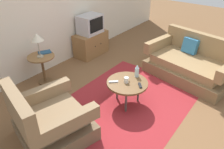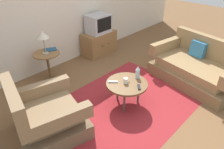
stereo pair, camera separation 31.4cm
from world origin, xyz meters
name	(u,v)px [view 1 (the left image)]	position (x,y,z in m)	size (l,w,h in m)	color
ground_plane	(135,103)	(0.00, 0.00, 0.00)	(16.00, 16.00, 0.00)	brown
back_wall	(42,7)	(0.00, 2.27, 1.35)	(9.00, 0.12, 2.70)	beige
area_rug	(126,103)	(-0.10, 0.12, 0.00)	(2.56, 1.95, 0.00)	maroon
armchair	(50,122)	(-1.41, 0.53, 0.30)	(1.15, 1.14, 0.92)	brown
couch	(191,64)	(1.47, -0.42, 0.29)	(1.26, 1.83, 0.86)	brown
coffee_table	(127,84)	(-0.10, 0.12, 0.41)	(0.69, 0.69, 0.45)	brown
side_table	(42,64)	(-0.53, 1.82, 0.43)	(0.51, 0.51, 0.59)	olive
tv_stand	(91,44)	(1.01, 1.95, 0.28)	(0.85, 0.47, 0.57)	olive
television	(90,24)	(1.01, 1.95, 0.79)	(0.56, 0.42, 0.44)	#B7B7BC
table_lamp	(37,38)	(-0.56, 1.80, 0.97)	(0.23, 0.23, 0.47)	#9E937A
vase	(137,71)	(0.15, 0.09, 0.56)	(0.07, 0.07, 0.23)	silver
mug	(126,80)	(-0.11, 0.13, 0.50)	(0.12, 0.07, 0.10)	white
tv_remote_dark	(140,85)	(-0.07, -0.11, 0.46)	(0.13, 0.13, 0.02)	black
tv_remote_silver	(113,82)	(-0.24, 0.30, 0.46)	(0.14, 0.15, 0.02)	#B2B2B7
book	(45,52)	(-0.40, 1.88, 0.60)	(0.28, 0.24, 0.02)	navy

